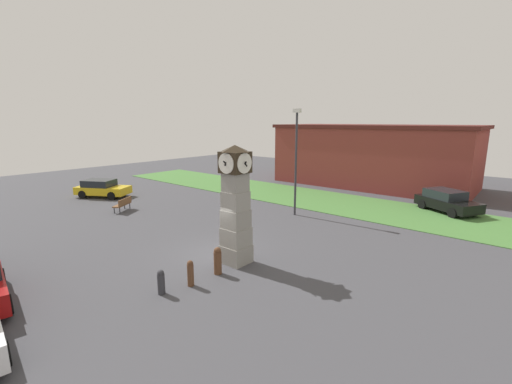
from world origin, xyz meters
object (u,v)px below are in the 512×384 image
Objects in this scene: bollard_mid_row at (190,273)px; street_lamp_near_road at (296,155)px; bench at (123,204)px; bollard_far_row at (161,282)px; car_far_lot at (447,201)px; bollard_near_tower at (218,260)px; clock_tower at (236,207)px; car_silver_hatch at (102,188)px.

street_lamp_near_road is (-2.57, 10.73, 3.39)m from bollard_mid_row.
street_lamp_near_road is at bearing 35.71° from bench.
bench is at bearing 161.86° from bollard_mid_row.
bollard_far_row is 19.72m from car_far_lot.
bollard_near_tower reaches higher than bollard_far_row.
clock_tower is 4.51× the size of bollard_near_tower.
clock_tower is 1.15× the size of car_silver_hatch.
bollard_far_row is at bearing -106.04° from bollard_mid_row.
street_lamp_near_road reaches higher than bollard_far_row.
car_far_lot is at bearing 74.87° from bollard_far_row.
bollard_near_tower is 10.28m from street_lamp_near_road.
street_lamp_near_road is (-2.38, 8.07, 1.39)m from clock_tower.
clock_tower is 12.07m from bench.
car_far_lot is 21.93m from bench.
clock_tower is at bearing 94.05° from bollard_mid_row.
bollard_near_tower is (0.22, -1.31, -1.94)m from clock_tower.
clock_tower is 0.75× the size of street_lamp_near_road.
bollard_far_row is 0.56× the size of bench.
bollard_far_row is 0.21× the size of car_silver_hatch.
bench is at bearing -140.25° from car_far_lot.
car_silver_hatch is (-17.45, 5.13, 0.22)m from bollard_mid_row.
car_far_lot reaches higher than bollard_near_tower.
bollard_near_tower is at bearing -12.08° from bench.
street_lamp_near_road reaches higher than bollard_near_tower.
bollard_far_row is at bearing -19.90° from car_silver_hatch.
clock_tower is 17.53m from car_silver_hatch.
car_silver_hatch reaches higher than bollard_mid_row.
car_far_lot reaches higher than bollard_mid_row.
bench is at bearing 167.92° from bollard_near_tower.
bollard_mid_row is 0.61× the size of bench.
bollard_near_tower is at bearing -12.19° from car_silver_hatch.
bench is at bearing -144.29° from street_lamp_near_road.
bench is (5.43, -1.20, -0.20)m from car_silver_hatch.
car_far_lot is at bearing 39.75° from bench.
clock_tower is at bearing 88.17° from bollard_far_row.
bollard_mid_row is 18.60m from car_far_lot.
clock_tower is at bearing -108.19° from car_far_lot.
bollard_far_row is 12.74m from bench.
bollard_near_tower is 1.23× the size of bollard_far_row.
bollard_near_tower is at bearing 88.79° from bollard_mid_row.
car_far_lot is at bearing 44.29° from street_lamp_near_road.
street_lamp_near_road reaches higher than car_far_lot.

